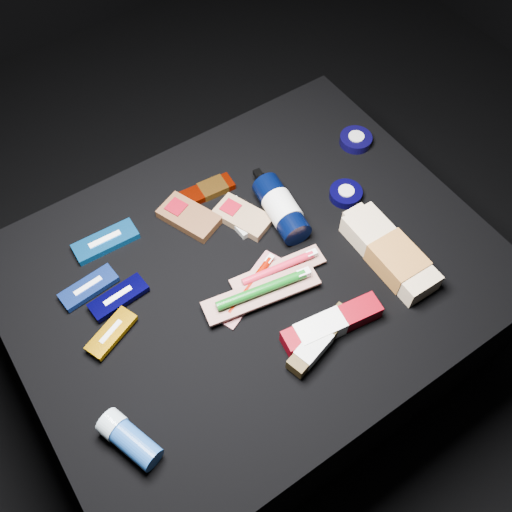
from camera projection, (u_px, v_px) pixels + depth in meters
ground at (253, 346)px, 1.52m from camera, size 3.00×3.00×0.00m
cloth_table at (253, 312)px, 1.35m from camera, size 0.98×0.78×0.40m
luna_bar_0 at (106, 241)px, 1.21m from camera, size 0.14×0.06×0.02m
luna_bar_1 at (89, 288)px, 1.15m from camera, size 0.12×0.06×0.02m
luna_bar_2 at (119, 297)px, 1.13m from camera, size 0.12×0.05×0.02m
luna_bar_3 at (111, 333)px, 1.09m from camera, size 0.12×0.08×0.01m
clif_bar_0 at (187, 216)px, 1.24m from camera, size 0.11×0.15×0.02m
clif_bar_1 at (239, 216)px, 1.25m from camera, size 0.06×0.10×0.02m
clif_bar_2 at (241, 216)px, 1.24m from camera, size 0.11×0.14×0.02m
power_bar at (207, 191)px, 1.28m from camera, size 0.14×0.06×0.02m
lotion_bottle at (281, 208)px, 1.23m from camera, size 0.09×0.21×0.07m
cream_tin_upper at (356, 140)px, 1.37m from camera, size 0.08×0.08×0.02m
cream_tin_lower at (346, 194)px, 1.28m from camera, size 0.07×0.07×0.02m
bodywash_bottle at (391, 254)px, 1.17m from camera, size 0.08×0.24×0.05m
deodorant_stick at (129, 439)px, 0.97m from camera, size 0.08×0.12×0.05m
toothbrush_pack_0 at (251, 287)px, 1.15m from camera, size 0.19×0.12×0.02m
toothbrush_pack_1 at (279, 269)px, 1.16m from camera, size 0.21×0.08×0.02m
toothbrush_pack_2 at (263, 291)px, 1.13m from camera, size 0.25×0.10×0.03m
toothpaste_carton_red at (328, 326)px, 1.09m from camera, size 0.21×0.07×0.04m
toothpaste_carton_green at (318, 342)px, 1.07m from camera, size 0.17×0.08×0.03m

